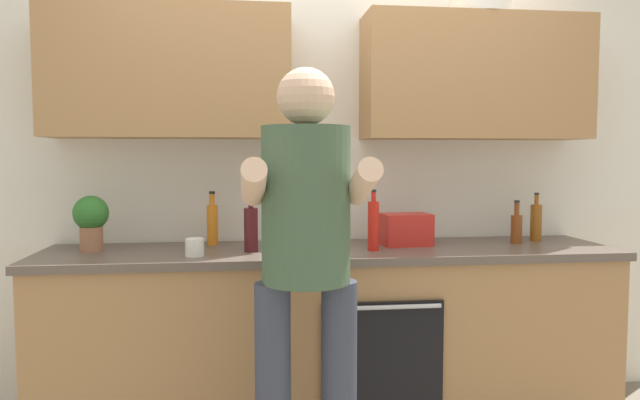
% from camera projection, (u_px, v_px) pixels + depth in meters
% --- Properties ---
extents(back_wall_unit, '(4.00, 0.39, 2.50)m').
position_uv_depth(back_wall_unit, '(325.00, 130.00, 3.19)').
color(back_wall_unit, silver).
rests_on(back_wall_unit, ground).
extents(counter, '(2.84, 0.67, 0.90)m').
position_uv_depth(counter, '(332.00, 337.00, 3.00)').
color(counter, '#A37547').
rests_on(counter, ground).
extents(person_standing, '(0.49, 0.45, 1.69)m').
position_uv_depth(person_standing, '(306.00, 249.00, 2.28)').
color(person_standing, '#383D4C').
rests_on(person_standing, ground).
extents(bottle_syrup, '(0.06, 0.06, 0.26)m').
position_uv_depth(bottle_syrup, '(536.00, 222.00, 3.23)').
color(bottle_syrup, '#8C4C14').
rests_on(bottle_syrup, counter).
extents(bottle_hotsauce, '(0.05, 0.05, 0.30)m').
position_uv_depth(bottle_hotsauce, '(373.00, 225.00, 2.89)').
color(bottle_hotsauce, red).
rests_on(bottle_hotsauce, counter).
extents(bottle_wine, '(0.07, 0.07, 0.27)m').
position_uv_depth(bottle_wine, '(251.00, 229.00, 2.86)').
color(bottle_wine, '#471419').
rests_on(bottle_wine, counter).
extents(bottle_vinegar, '(0.06, 0.06, 0.23)m').
position_uv_depth(bottle_vinegar, '(516.00, 227.00, 3.14)').
color(bottle_vinegar, brown).
rests_on(bottle_vinegar, counter).
extents(bottle_juice, '(0.06, 0.06, 0.28)m').
position_uv_depth(bottle_juice, '(212.00, 223.00, 3.08)').
color(bottle_juice, orange).
rests_on(bottle_juice, counter).
extents(cup_coffee, '(0.09, 0.09, 0.08)m').
position_uv_depth(cup_coffee, '(195.00, 247.00, 2.73)').
color(cup_coffee, white).
rests_on(cup_coffee, counter).
extents(potted_herb, '(0.17, 0.17, 0.27)m').
position_uv_depth(potted_herb, '(91.00, 219.00, 2.87)').
color(potted_herb, '#9E6647').
rests_on(potted_herb, counter).
extents(grocery_bag_crisps, '(0.27, 0.20, 0.16)m').
position_uv_depth(grocery_bag_crisps, '(406.00, 229.00, 3.07)').
color(grocery_bag_crisps, red).
rests_on(grocery_bag_crisps, counter).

